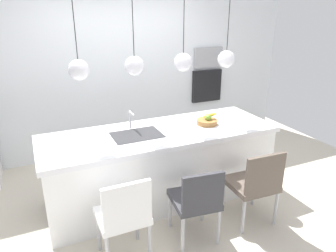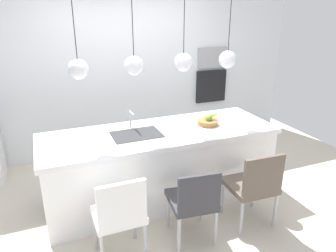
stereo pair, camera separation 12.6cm
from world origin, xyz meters
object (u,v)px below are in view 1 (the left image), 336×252
at_px(chair_near, 124,215).
at_px(chair_middle, 196,199).
at_px(fruit_bowl, 207,121).
at_px(microwave, 208,57).
at_px(oven, 206,86).
at_px(chair_far, 255,183).

distance_m(chair_near, chair_middle, 0.74).
bearing_deg(chair_near, fruit_bowl, 32.42).
xyz_separation_m(microwave, chair_near, (-2.28, -2.45, -0.93)).
relative_size(oven, chair_middle, 0.68).
distance_m(oven, chair_far, 2.63).
height_order(fruit_bowl, chair_far, fruit_bowl).
xyz_separation_m(fruit_bowl, microwave, (0.93, 1.59, 0.51)).
relative_size(fruit_bowl, microwave, 0.49).
xyz_separation_m(microwave, oven, (0.00, 0.00, -0.50)).
height_order(fruit_bowl, chair_middle, fruit_bowl).
bearing_deg(chair_far, chair_near, 179.76).
distance_m(microwave, chair_near, 3.47).
xyz_separation_m(fruit_bowl, chair_near, (-1.35, -0.86, -0.42)).
distance_m(fruit_bowl, microwave, 1.92).
bearing_deg(oven, chair_far, -108.84).
bearing_deg(fruit_bowl, chair_middle, -125.48).
distance_m(fruit_bowl, chair_near, 1.65).
xyz_separation_m(microwave, chair_far, (-0.84, -2.46, -0.95)).
distance_m(fruit_bowl, chair_middle, 1.15).
xyz_separation_m(microwave, chair_middle, (-1.54, -2.45, -0.97)).
bearing_deg(microwave, chair_near, -132.94).
distance_m(chair_middle, chair_far, 0.70).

